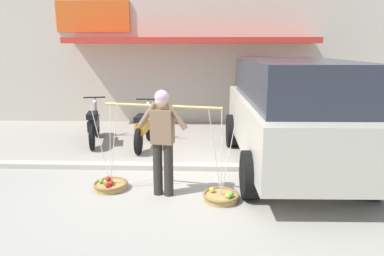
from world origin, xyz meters
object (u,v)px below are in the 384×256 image
at_px(motorcycle_nearest_shop, 94,125).
at_px(motorcycle_second_in_row, 144,128).
at_px(fruit_vendor, 162,136).
at_px(fruit_basket_right_side, 110,184).
at_px(fruit_basket_left_side, 221,196).
at_px(parked_truck, 291,111).

distance_m(motorcycle_nearest_shop, motorcycle_second_in_row, 1.31).
height_order(fruit_vendor, fruit_basket_right_side, fruit_vendor).
height_order(fruit_basket_left_side, fruit_basket_right_side, same).
bearing_deg(parked_truck, fruit_basket_right_side, -159.44).
distance_m(fruit_vendor, fruit_basket_left_side, 1.30).
xyz_separation_m(fruit_basket_left_side, motorcycle_second_in_row, (-1.70, 2.91, 0.38)).
bearing_deg(fruit_basket_left_side, motorcycle_second_in_row, 120.41).
relative_size(motorcycle_nearest_shop, motorcycle_second_in_row, 0.99).
distance_m(motorcycle_nearest_shop, parked_truck, 4.70).
xyz_separation_m(fruit_vendor, parked_truck, (2.30, 1.39, 0.15)).
distance_m(motorcycle_second_in_row, parked_truck, 3.42).
height_order(fruit_basket_left_side, parked_truck, parked_truck).
relative_size(motorcycle_second_in_row, parked_truck, 0.38).
height_order(fruit_basket_right_side, motorcycle_nearest_shop, fruit_basket_right_side).
bearing_deg(fruit_basket_left_side, motorcycle_nearest_shop, 133.11).
bearing_deg(fruit_basket_left_side, fruit_basket_right_side, 168.42).
bearing_deg(fruit_basket_right_side, fruit_basket_left_side, -11.58).
relative_size(motorcycle_nearest_shop, parked_truck, 0.37).
bearing_deg(motorcycle_nearest_shop, fruit_basket_left_side, -46.89).
height_order(fruit_basket_right_side, parked_truck, parked_truck).
distance_m(fruit_basket_right_side, motorcycle_nearest_shop, 3.06).
bearing_deg(motorcycle_nearest_shop, fruit_vendor, -55.43).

